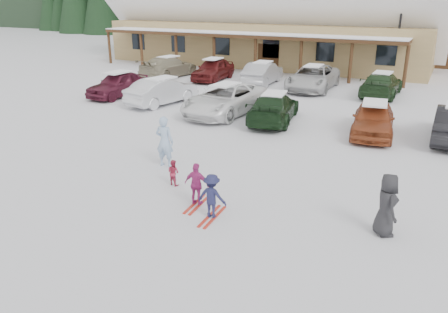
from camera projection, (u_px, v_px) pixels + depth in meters
The scene contains 20 objects.
ground at pixel (200, 195), 13.41m from camera, with size 160.00×160.00×0.00m, color white.
day_lodge at pixel (269, 18), 39.25m from camera, with size 29.12×12.50×10.38m.
lamp_post at pixel (399, 32), 31.29m from camera, with size 0.50×0.25×5.97m.
adult_skier at pixel (165, 142), 15.44m from camera, with size 0.67×0.44×1.84m, color #9AB8D9.
toddler_red at pixel (173, 172), 14.03m from camera, with size 0.42×0.32×0.85m, color #AA2844.
child_navy at pixel (212, 196), 11.88m from camera, with size 0.82×0.47×1.27m, color #1D1F44.
skis_child_navy at pixel (212, 216), 12.09m from camera, with size 0.20×1.40×0.03m, color red.
child_magenta at pixel (197, 184), 12.60m from camera, with size 0.76×0.32×1.29m, color #B32E7B.
skis_child_magenta at pixel (197, 204), 12.81m from camera, with size 0.20×1.40×0.03m, color red.
bystander_dark at pixel (386, 205), 10.96m from camera, with size 0.81×0.53×1.66m, color #242427.
parked_car_0 at pixel (118, 84), 26.47m from camera, with size 1.75×4.34×1.48m, color #591A2D.
parked_car_1 at pixel (162, 91), 24.56m from camera, with size 1.57×4.51×1.48m, color silver.
parked_car_2 at pixel (225, 99), 22.46m from camera, with size 2.58×5.60×1.56m, color white.
parked_car_3 at pixel (274, 108), 21.11m from camera, with size 1.94×4.78×1.39m, color black.
parked_car_4 at pixel (373, 119), 19.03m from camera, with size 1.72×4.28×1.46m, color #9C4723.
parked_car_7 at pixel (169, 67), 32.96m from camera, with size 2.14×5.26×1.53m, color tan.
parked_car_8 at pixel (213, 69), 31.65m from camera, with size 1.84×4.57×1.56m, color maroon.
parked_car_9 at pixel (263, 73), 30.17m from camera, with size 1.62×4.65×1.53m, color #A2A3A7.
parked_car_10 at pixel (313, 78), 28.44m from camera, with size 2.60×5.64×1.57m, color silver.
parked_car_11 at pixel (382, 84), 26.54m from camera, with size 2.01×4.96×1.44m, color #223E1F.
Camera 1 is at (6.22, -10.49, 5.74)m, focal length 35.00 mm.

